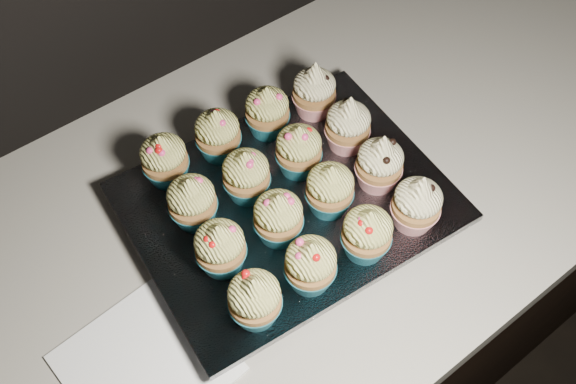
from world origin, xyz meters
The scene contains 21 objects.
cabinet centered at (0.00, 1.70, 0.43)m, with size 2.40×0.60×0.86m, color black.
worktop centered at (0.00, 1.70, 0.88)m, with size 2.44×0.64×0.04m, color beige.
napkin centered at (-0.40, 1.60, 0.90)m, with size 0.17×0.17×0.00m, color white.
baking_tray centered at (-0.14, 1.67, 0.91)m, with size 0.37×0.28×0.02m, color black.
foil_lining centered at (-0.14, 1.67, 0.93)m, with size 0.40×0.32×0.01m, color silver.
cupcake_0 centered at (-0.27, 1.56, 0.97)m, with size 0.06×0.06×0.08m.
cupcake_1 centered at (-0.19, 1.56, 0.97)m, with size 0.06×0.06×0.08m.
cupcake_2 centered at (-0.11, 1.55, 0.97)m, with size 0.06×0.06×0.08m.
cupcake_3 centered at (-0.03, 1.54, 0.97)m, with size 0.06×0.06×0.10m.
cupcake_4 centered at (-0.26, 1.64, 0.97)m, with size 0.06×0.06×0.08m.
cupcake_5 centered at (-0.18, 1.63, 0.97)m, with size 0.06×0.06×0.08m.
cupcake_6 centered at (-0.10, 1.63, 0.97)m, with size 0.06×0.06×0.08m.
cupcake_7 centered at (-0.03, 1.62, 0.97)m, with size 0.06×0.06×0.10m.
cupcake_8 centered at (-0.25, 1.72, 0.97)m, with size 0.06×0.06×0.08m.
cupcake_9 centered at (-0.17, 1.71, 0.97)m, with size 0.06×0.06×0.08m.
cupcake_10 centered at (-0.09, 1.70, 0.97)m, with size 0.06×0.06×0.08m.
cupcake_11 centered at (-0.02, 1.70, 0.97)m, with size 0.06×0.06×0.10m.
cupcake_12 centered at (-0.24, 1.80, 0.97)m, with size 0.06×0.06×0.08m.
cupcake_13 centered at (-0.16, 1.79, 0.97)m, with size 0.06×0.06×0.08m.
cupcake_14 centered at (-0.09, 1.78, 0.97)m, with size 0.06×0.06×0.08m.
cupcake_15 centered at (-0.01, 1.77, 0.97)m, with size 0.06×0.06×0.10m.
Camera 1 is at (-0.43, 1.29, 1.63)m, focal length 40.00 mm.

